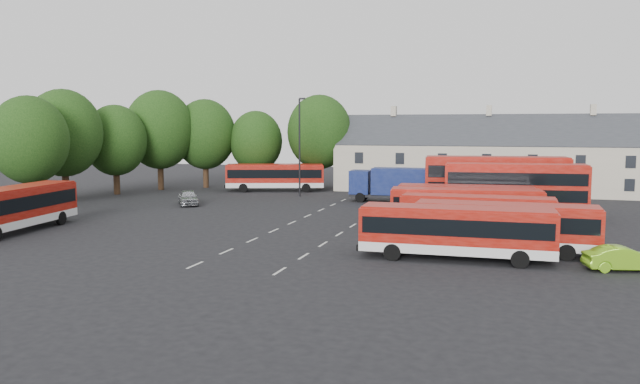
# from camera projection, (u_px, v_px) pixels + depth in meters

# --- Properties ---
(ground) EXTENTS (140.00, 140.00, 0.00)m
(ground) POSITION_uv_depth(u_px,v_px,m) (283.00, 227.00, 47.76)
(ground) COLOR black
(ground) RESTS_ON ground
(lane_markings) EXTENTS (5.15, 33.80, 0.01)m
(lane_markings) POSITION_uv_depth(u_px,v_px,m) (322.00, 224.00, 48.94)
(lane_markings) COLOR beige
(lane_markings) RESTS_ON ground
(treeline) EXTENTS (29.92, 32.59, 12.01)m
(treeline) POSITION_uv_depth(u_px,v_px,m) (172.00, 135.00, 71.52)
(treeline) COLOR black
(treeline) RESTS_ON ground
(terrace_houses) EXTENTS (35.70, 7.13, 10.06)m
(terrace_houses) POSITION_uv_depth(u_px,v_px,m) (488.00, 159.00, 71.81)
(terrace_houses) COLOR beige
(terrace_houses) RESTS_ON ground
(bus_row_a) EXTENTS (10.92, 2.74, 3.07)m
(bus_row_a) POSITION_uv_depth(u_px,v_px,m) (456.00, 228.00, 35.52)
(bus_row_a) COLOR silver
(bus_row_a) RESTS_ON ground
(bus_row_b) EXTENTS (10.77, 2.65, 3.03)m
(bus_row_b) POSITION_uv_depth(u_px,v_px,m) (505.00, 224.00, 37.40)
(bus_row_b) COLOR silver
(bus_row_b) RESTS_ON ground
(bus_row_c) EXTENTS (10.34, 2.63, 2.91)m
(bus_row_c) POSITION_uv_depth(u_px,v_px,m) (477.00, 213.00, 42.69)
(bus_row_c) COLOR silver
(bus_row_c) RESTS_ON ground
(bus_row_d) EXTENTS (11.15, 3.89, 3.09)m
(bus_row_d) POSITION_uv_depth(u_px,v_px,m) (466.00, 205.00, 45.85)
(bus_row_d) COLOR silver
(bus_row_d) RESTS_ON ground
(bus_row_e) EXTENTS (10.73, 3.10, 3.00)m
(bus_row_e) POSITION_uv_depth(u_px,v_px,m) (465.00, 201.00, 49.28)
(bus_row_e) COLOR silver
(bus_row_e) RESTS_ON ground
(bus_dd_south) EXTENTS (11.41, 3.38, 4.62)m
(bus_dd_south) POSITION_uv_depth(u_px,v_px,m) (515.00, 188.00, 51.18)
(bus_dd_south) COLOR silver
(bus_dd_south) RESTS_ON ground
(bus_dd_north) EXTENTS (12.50, 4.35, 5.02)m
(bus_dd_north) POSITION_uv_depth(u_px,v_px,m) (496.00, 181.00, 54.73)
(bus_dd_north) COLOR silver
(bus_dd_north) RESTS_ON ground
(bus_west) EXTENTS (4.00, 11.88, 3.29)m
(bus_west) POSITION_uv_depth(u_px,v_px,m) (15.00, 205.00, 44.92)
(bus_west) COLOR silver
(bus_west) RESTS_ON ground
(bus_north) EXTENTS (11.65, 6.03, 3.23)m
(bus_north) POSITION_uv_depth(u_px,v_px,m) (275.00, 175.00, 73.57)
(bus_north) COLOR silver
(bus_north) RESTS_ON ground
(box_truck) EXTENTS (7.98, 2.78, 3.45)m
(box_truck) POSITION_uv_depth(u_px,v_px,m) (390.00, 183.00, 63.20)
(box_truck) COLOR black
(box_truck) RESTS_ON ground
(silver_car) EXTENTS (3.87, 4.62, 1.49)m
(silver_car) POSITION_uv_depth(u_px,v_px,m) (188.00, 197.00, 60.77)
(silver_car) COLOR #A5A7AC
(silver_car) RESTS_ON ground
(lime_car) EXTENTS (4.20, 2.38, 1.31)m
(lime_car) POSITION_uv_depth(u_px,v_px,m) (623.00, 259.00, 33.06)
(lime_car) COLOR #7AC01D
(lime_car) RESTS_ON ground
(lamppost) EXTENTS (0.73, 0.27, 10.73)m
(lamppost) POSITION_uv_depth(u_px,v_px,m) (300.00, 144.00, 67.71)
(lamppost) COLOR black
(lamppost) RESTS_ON ground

